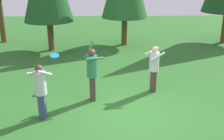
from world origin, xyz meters
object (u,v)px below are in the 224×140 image
(person_bystander, at_px, (154,65))
(person_catcher, at_px, (40,87))
(person_thrower, at_px, (92,70))
(ball_yellow, at_px, (42,90))
(frisbee, at_px, (55,56))

(person_bystander, bearing_deg, person_catcher, 6.41)
(person_catcher, height_order, person_bystander, person_bystander)
(person_thrower, bearing_deg, ball_yellow, -44.87)
(person_bystander, distance_m, frisbee, 3.47)
(person_bystander, bearing_deg, ball_yellow, -19.31)
(person_thrower, bearing_deg, person_catcher, 11.72)
(person_thrower, distance_m, frisbee, 1.37)
(person_thrower, distance_m, person_catcher, 1.83)
(person_catcher, xyz_separation_m, ball_yellow, (-0.38, 1.71, -0.84))
(person_bystander, xyz_separation_m, frisbee, (-3.17, -1.22, 0.73))
(person_catcher, height_order, frisbee, frisbee)
(frisbee, bearing_deg, ball_yellow, 123.31)
(person_catcher, bearing_deg, person_thrower, -20.54)
(person_bystander, xyz_separation_m, ball_yellow, (-3.89, -0.12, -0.85))
(person_bystander, bearing_deg, frisbee, -0.00)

